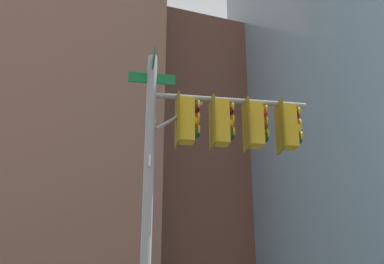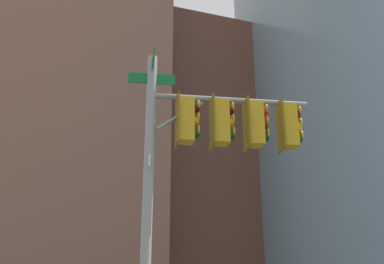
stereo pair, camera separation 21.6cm
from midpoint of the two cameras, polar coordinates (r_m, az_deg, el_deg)
signal_pole_assembly at (r=10.53m, az=1.53°, el=-1.84°), size 1.45×3.99×7.28m
building_brick_nearside at (r=50.16m, az=-15.64°, el=4.28°), size 18.81×16.83×46.40m
building_brick_midblock at (r=55.97m, az=1.43°, el=-6.54°), size 18.00×17.29×33.31m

